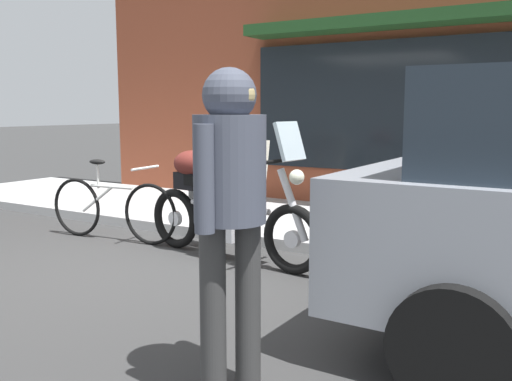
# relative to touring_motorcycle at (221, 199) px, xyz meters

# --- Properties ---
(ground_plane) EXTENTS (80.00, 80.00, 0.00)m
(ground_plane) POSITION_rel_touring_motorcycle_xyz_m (-0.39, -0.71, -0.61)
(ground_plane) COLOR #323232
(touring_motorcycle) EXTENTS (2.23, 0.85, 1.41)m
(touring_motorcycle) POSITION_rel_touring_motorcycle_xyz_m (0.00, 0.00, 0.00)
(touring_motorcycle) COLOR black
(touring_motorcycle) RESTS_ON ground_plane
(parked_bicycle) EXTENTS (1.77, 0.48, 0.94)m
(parked_bicycle) POSITION_rel_touring_motorcycle_xyz_m (-1.52, -0.04, -0.23)
(parked_bicycle) COLOR black
(parked_bicycle) RESTS_ON ground_plane
(pedestrian_walking) EXTENTS (0.39, 0.56, 1.73)m
(pedestrian_walking) POSITION_rel_touring_motorcycle_xyz_m (1.64, -2.26, 0.49)
(pedestrian_walking) COLOR #373737
(pedestrian_walking) RESTS_ON ground_plane
(sandwich_board_sign) EXTENTS (0.55, 0.42, 0.98)m
(sandwich_board_sign) POSITION_rel_touring_motorcycle_xyz_m (-0.77, 1.62, 0.01)
(sandwich_board_sign) COLOR silver
(sandwich_board_sign) RESTS_ON sidewalk_curb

